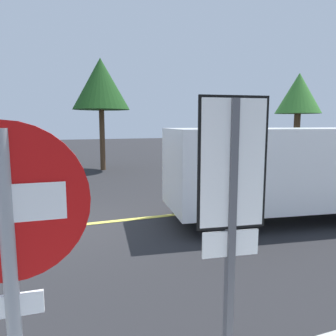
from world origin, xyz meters
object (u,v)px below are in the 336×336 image
(white_van, at_px, (279,168))
(tree_right_verge, at_px, (101,84))
(tree_left_verge, at_px, (299,94))
(stop_sign, at_px, (11,278))
(speed_limit_sign, at_px, (232,198))

(white_van, bearing_deg, tree_right_verge, 104.97)
(white_van, height_order, tree_left_verge, tree_left_verge)
(stop_sign, relative_size, speed_limit_sign, 0.93)
(tree_left_verge, bearing_deg, stop_sign, -135.58)
(speed_limit_sign, bearing_deg, stop_sign, -163.32)
(stop_sign, distance_m, tree_left_verge, 19.59)
(speed_limit_sign, bearing_deg, tree_left_verge, 46.67)
(white_van, distance_m, tree_right_verge, 10.62)
(stop_sign, height_order, white_van, stop_sign)
(stop_sign, height_order, tree_left_verge, tree_left_verge)
(stop_sign, xyz_separation_m, tree_left_verge, (13.89, 13.61, 2.37))
(white_van, relative_size, tree_left_verge, 1.05)
(tree_left_verge, distance_m, tree_right_verge, 11.28)
(speed_limit_sign, height_order, tree_right_verge, tree_right_verge)
(white_van, bearing_deg, speed_limit_sign, -132.80)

